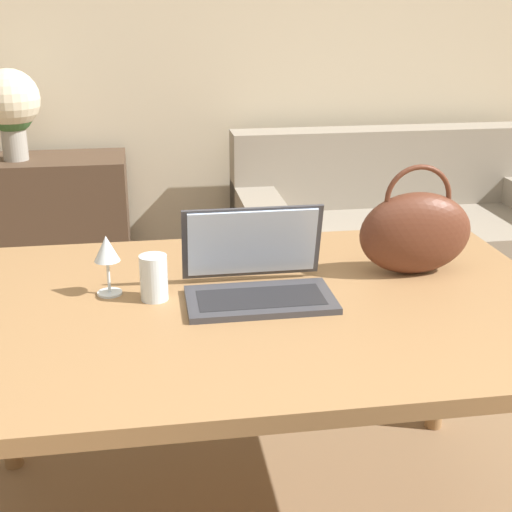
{
  "coord_description": "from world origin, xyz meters",
  "views": [
    {
      "loc": [
        -0.37,
        -0.81,
        1.45
      ],
      "look_at": [
        -0.11,
        0.82,
        0.86
      ],
      "focal_mm": 50.0,
      "sensor_mm": 36.0,
      "label": 1
    }
  ],
  "objects_px": {
    "wine_glass": "(107,252)",
    "handbag": "(415,232)",
    "couch": "(398,241)",
    "drinking_glass": "(154,278)",
    "laptop": "(256,272)",
    "flower_vase": "(10,106)"
  },
  "relations": [
    {
      "from": "wine_glass",
      "to": "handbag",
      "type": "relative_size",
      "value": 0.5
    },
    {
      "from": "wine_glass",
      "to": "couch",
      "type": "bearing_deg",
      "value": 48.93
    },
    {
      "from": "couch",
      "to": "drinking_glass",
      "type": "xyz_separation_m",
      "value": [
        -1.25,
        -1.62,
        0.51
      ]
    },
    {
      "from": "laptop",
      "to": "wine_glass",
      "type": "distance_m",
      "value": 0.38
    },
    {
      "from": "wine_glass",
      "to": "handbag",
      "type": "bearing_deg",
      "value": 1.58
    },
    {
      "from": "laptop",
      "to": "wine_glass",
      "type": "bearing_deg",
      "value": 171.83
    },
    {
      "from": "couch",
      "to": "flower_vase",
      "type": "bearing_deg",
      "value": 174.62
    },
    {
      "from": "couch",
      "to": "laptop",
      "type": "height_order",
      "value": "laptop"
    },
    {
      "from": "laptop",
      "to": "handbag",
      "type": "bearing_deg",
      "value": 9.64
    },
    {
      "from": "couch",
      "to": "handbag",
      "type": "xyz_separation_m",
      "value": [
        -0.54,
        -1.54,
        0.57
      ]
    },
    {
      "from": "drinking_glass",
      "to": "flower_vase",
      "type": "bearing_deg",
      "value": 108.77
    },
    {
      "from": "laptop",
      "to": "flower_vase",
      "type": "bearing_deg",
      "value": 115.83
    },
    {
      "from": "drinking_glass",
      "to": "flower_vase",
      "type": "xyz_separation_m",
      "value": [
        -0.61,
        1.79,
        0.19
      ]
    },
    {
      "from": "wine_glass",
      "to": "handbag",
      "type": "xyz_separation_m",
      "value": [
        0.82,
        0.02,
        0.01
      ]
    },
    {
      "from": "flower_vase",
      "to": "couch",
      "type": "bearing_deg",
      "value": -5.38
    },
    {
      "from": "couch",
      "to": "wine_glass",
      "type": "bearing_deg",
      "value": -131.07
    },
    {
      "from": "flower_vase",
      "to": "wine_glass",
      "type": "bearing_deg",
      "value": -74.11
    },
    {
      "from": "handbag",
      "to": "wine_glass",
      "type": "bearing_deg",
      "value": -178.42
    },
    {
      "from": "laptop",
      "to": "handbag",
      "type": "xyz_separation_m",
      "value": [
        0.45,
        0.08,
        0.06
      ]
    },
    {
      "from": "laptop",
      "to": "wine_glass",
      "type": "xyz_separation_m",
      "value": [
        -0.37,
        0.05,
        0.05
      ]
    },
    {
      "from": "laptop",
      "to": "drinking_glass",
      "type": "relative_size",
      "value": 3.15
    },
    {
      "from": "handbag",
      "to": "flower_vase",
      "type": "xyz_separation_m",
      "value": [
        -1.32,
        1.72,
        0.13
      ]
    }
  ]
}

